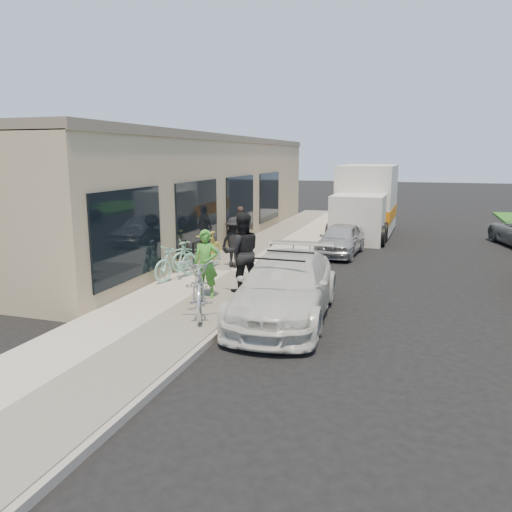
# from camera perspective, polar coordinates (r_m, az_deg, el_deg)

# --- Properties ---
(ground) EXTENTS (120.00, 120.00, 0.00)m
(ground) POSITION_cam_1_polar(r_m,az_deg,el_deg) (11.36, 1.18, -6.42)
(ground) COLOR black
(ground) RESTS_ON ground
(sidewalk) EXTENTS (3.00, 34.00, 0.15)m
(sidewalk) POSITION_cam_1_polar(r_m,az_deg,el_deg) (14.70, -2.90, -1.99)
(sidewalk) COLOR #AAA399
(sidewalk) RESTS_ON ground
(curb) EXTENTS (0.12, 34.00, 0.13)m
(curb) POSITION_cam_1_polar(r_m,az_deg,el_deg) (14.24, 2.94, -2.47)
(curb) COLOR gray
(curb) RESTS_ON ground
(storefront) EXTENTS (3.60, 20.00, 4.22)m
(storefront) POSITION_cam_1_polar(r_m,az_deg,el_deg) (20.20, -6.55, 7.50)
(storefront) COLOR tan
(storefront) RESTS_ON ground
(bike_rack) EXTENTS (0.09, 0.61, 0.85)m
(bike_rack) POSITION_cam_1_polar(r_m,az_deg,el_deg) (14.87, -6.67, 0.42)
(bike_rack) COLOR black
(bike_rack) RESTS_ON sidewalk
(sandwich_board) EXTENTS (0.66, 0.66, 0.91)m
(sandwich_board) POSITION_cam_1_polar(r_m,az_deg,el_deg) (18.50, -2.61, 2.50)
(sandwich_board) COLOR black
(sandwich_board) RESTS_ON sidewalk
(sedan_white) EXTENTS (2.22, 4.82, 1.40)m
(sedan_white) POSITION_cam_1_polar(r_m,az_deg,el_deg) (10.82, 3.38, -3.59)
(sedan_white) COLOR silver
(sedan_white) RESTS_ON ground
(sedan_silver) EXTENTS (1.55, 3.38, 1.12)m
(sedan_silver) POSITION_cam_1_polar(r_m,az_deg,el_deg) (17.95, 9.64, 1.90)
(sedan_silver) COLOR #A7A7AD
(sedan_silver) RESTS_ON ground
(moving_truck) EXTENTS (2.44, 6.26, 3.05)m
(moving_truck) POSITION_cam_1_polar(r_m,az_deg,el_deg) (22.86, 12.42, 5.82)
(moving_truck) COLOR silver
(moving_truck) RESTS_ON ground
(tandem_bike) EXTENTS (1.75, 2.53, 1.26)m
(tandem_bike) POSITION_cam_1_polar(r_m,az_deg,el_deg) (10.86, -6.45, -3.05)
(tandem_bike) COLOR silver
(tandem_bike) RESTS_ON sidewalk
(woman_rider) EXTENTS (0.65, 0.49, 1.62)m
(woman_rider) POSITION_cam_1_polar(r_m,az_deg,el_deg) (11.88, -5.74, -0.88)
(woman_rider) COLOR #3D8C2E
(woman_rider) RESTS_ON sidewalk
(man_standing) EXTENTS (1.21, 1.13, 1.98)m
(man_standing) POSITION_cam_1_polar(r_m,az_deg,el_deg) (12.27, -1.65, 0.41)
(man_standing) COLOR black
(man_standing) RESTS_ON sidewalk
(cruiser_bike_a) EXTENTS (0.93, 1.73, 1.00)m
(cruiser_bike_a) POSITION_cam_1_polar(r_m,az_deg,el_deg) (13.76, -9.09, -0.60)
(cruiser_bike_a) COLOR #86C7B5
(cruiser_bike_a) RESTS_ON sidewalk
(cruiser_bike_b) EXTENTS (1.39, 1.85, 0.93)m
(cruiser_bike_b) POSITION_cam_1_polar(r_m,az_deg,el_deg) (14.90, -6.76, 0.25)
(cruiser_bike_b) COLOR #86C7B5
(cruiser_bike_b) RESTS_ON sidewalk
(cruiser_bike_c) EXTENTS (0.59, 1.71, 1.01)m
(cruiser_bike_c) POSITION_cam_1_polar(r_m,az_deg,el_deg) (15.43, -5.44, 0.82)
(cruiser_bike_c) COLOR yellow
(cruiser_bike_c) RESTS_ON sidewalk
(bystander_a) EXTENTS (1.11, 0.85, 1.53)m
(bystander_a) POSITION_cam_1_polar(r_m,az_deg,el_deg) (15.01, -2.46, 1.57)
(bystander_a) COLOR black
(bystander_a) RESTS_ON sidewalk
(bystander_b) EXTENTS (0.98, 0.88, 1.60)m
(bystander_b) POSITION_cam_1_polar(r_m,az_deg,el_deg) (17.53, -1.85, 3.11)
(bystander_b) COLOR brown
(bystander_b) RESTS_ON sidewalk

